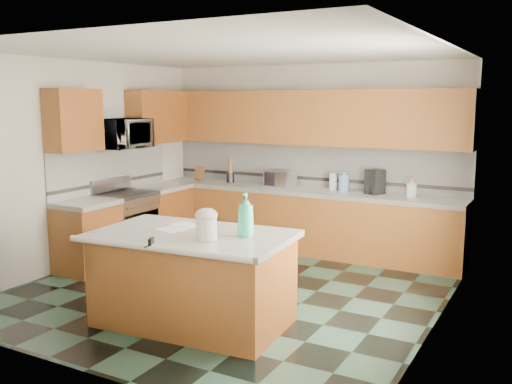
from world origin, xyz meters
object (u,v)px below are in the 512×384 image
Objects in this scene: toaster_oven at (280,179)px; coffee_maker at (375,182)px; island_top at (193,236)px; treat_jar at (206,229)px; island_base at (193,281)px; knife_block at (200,173)px; soap_bottle_island at (246,215)px.

toaster_oven is 1.24× the size of coffee_maker.
treat_jar is (0.28, -0.17, 0.13)m from island_top.
toaster_oven reaches higher than treat_jar.
toaster_oven is (-0.58, 3.07, 0.15)m from island_top.
toaster_oven is at bearing 96.15° from island_base.
soap_bottle_island is at bearing -52.78° from knife_block.
island_top is (-0.00, 0.00, 0.46)m from island_base.
soap_bottle_island is (0.53, 0.11, 0.70)m from island_base.
knife_block is at bearing -155.32° from coffee_maker.
toaster_oven is 1.43m from coffee_maker.
treat_jar is at bearing -58.20° from knife_block.
toaster_oven is (-0.58, 3.07, 0.61)m from island_base.
treat_jar reaches higher than island_top.
island_base is 3.18m from toaster_oven.
island_base is 3.72m from knife_block.
coffee_maker is (0.31, 2.99, -0.04)m from soap_bottle_island.
knife_block is at bearing -173.27° from toaster_oven.
soap_bottle_island reaches higher than island_base.
soap_bottle_island is at bearing 6.56° from island_top.
soap_bottle_island is at bearing -71.90° from coffee_maker.
knife_block reaches higher than treat_jar.
island_base is at bearing -72.56° from toaster_oven.
island_top is 3.22m from coffee_maker.
knife_block is 0.66× the size of coffee_maker.
toaster_oven is (-1.11, 2.96, -0.09)m from soap_bottle_island.
knife_block is 2.86m from coffee_maker.
soap_bottle_island is 1.00× the size of toaster_oven.
treat_jar is 0.90× the size of knife_block.
coffee_maker is at bearing 70.13° from island_top.
soap_bottle_island reaches higher than coffee_maker.
knife_block is (-2.02, 3.07, 0.14)m from island_top.
island_base is at bearing -81.24° from coffee_maker.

